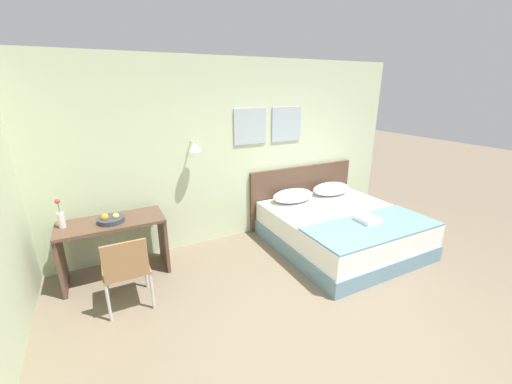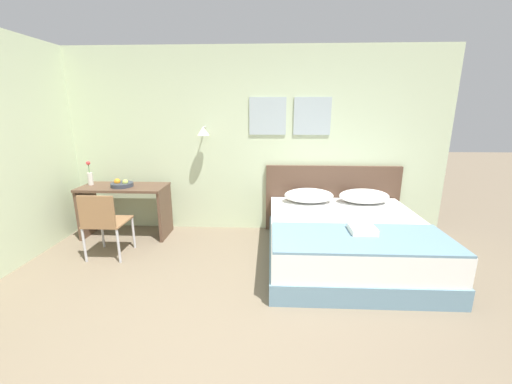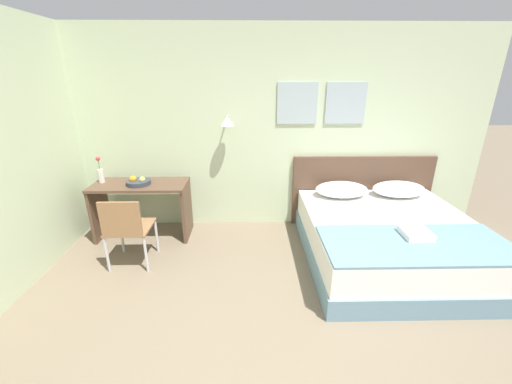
{
  "view_description": "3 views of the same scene",
  "coord_description": "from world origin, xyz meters",
  "px_view_note": "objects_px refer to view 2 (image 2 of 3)",
  "views": [
    {
      "loc": [
        -1.71,
        -1.37,
        2.26
      ],
      "look_at": [
        0.08,
        2.1,
        0.94
      ],
      "focal_mm": 22.0,
      "sensor_mm": 36.0,
      "label": 1
    },
    {
      "loc": [
        0.39,
        -1.76,
        1.8
      ],
      "look_at": [
        0.23,
        1.89,
        0.83
      ],
      "focal_mm": 22.0,
      "sensor_mm": 36.0,
      "label": 2
    },
    {
      "loc": [
        -0.27,
        -1.36,
        2.05
      ],
      "look_at": [
        -0.2,
        1.84,
        0.85
      ],
      "focal_mm": 22.0,
      "sensor_mm": 36.0,
      "label": 3
    }
  ],
  "objects_px": {
    "pillow_left": "(309,196)",
    "pillow_right": "(364,196)",
    "bed": "(346,241)",
    "flower_vase": "(90,176)",
    "throw_blanket": "(361,238)",
    "desk": "(125,201)",
    "headboard": "(332,199)",
    "desk_chair": "(103,220)",
    "fruit_bowl": "(122,184)",
    "folded_towel_near_foot": "(362,229)"
  },
  "relations": [
    {
      "from": "bed",
      "to": "throw_blanket",
      "type": "bearing_deg",
      "value": -90.0
    },
    {
      "from": "pillow_right",
      "to": "desk_chair",
      "type": "distance_m",
      "value": 3.42
    },
    {
      "from": "throw_blanket",
      "to": "folded_towel_near_foot",
      "type": "height_order",
      "value": "folded_towel_near_foot"
    },
    {
      "from": "headboard",
      "to": "desk",
      "type": "distance_m",
      "value": 3.02
    },
    {
      "from": "bed",
      "to": "flower_vase",
      "type": "xyz_separation_m",
      "value": [
        -3.5,
        0.72,
        0.61
      ]
    },
    {
      "from": "throw_blanket",
      "to": "flower_vase",
      "type": "height_order",
      "value": "flower_vase"
    },
    {
      "from": "throw_blanket",
      "to": "fruit_bowl",
      "type": "distance_m",
      "value": 3.24
    },
    {
      "from": "bed",
      "to": "fruit_bowl",
      "type": "xyz_separation_m",
      "value": [
        -3.0,
        0.63,
        0.52
      ]
    },
    {
      "from": "flower_vase",
      "to": "folded_towel_near_foot",
      "type": "bearing_deg",
      "value": -17.91
    },
    {
      "from": "throw_blanket",
      "to": "headboard",
      "type": "bearing_deg",
      "value": 90.0
    },
    {
      "from": "throw_blanket",
      "to": "desk_chair",
      "type": "height_order",
      "value": "desk_chair"
    },
    {
      "from": "throw_blanket",
      "to": "pillow_left",
      "type": "bearing_deg",
      "value": 106.63
    },
    {
      "from": "bed",
      "to": "headboard",
      "type": "xyz_separation_m",
      "value": [
        0.0,
        1.01,
        0.24
      ]
    },
    {
      "from": "pillow_right",
      "to": "desk_chair",
      "type": "xyz_separation_m",
      "value": [
        -3.32,
        -0.78,
        -0.12
      ]
    },
    {
      "from": "fruit_bowl",
      "to": "flower_vase",
      "type": "xyz_separation_m",
      "value": [
        -0.5,
        0.09,
        0.09
      ]
    },
    {
      "from": "bed",
      "to": "fruit_bowl",
      "type": "relative_size",
      "value": 6.52
    },
    {
      "from": "bed",
      "to": "pillow_left",
      "type": "bearing_deg",
      "value": 118.17
    },
    {
      "from": "fruit_bowl",
      "to": "folded_towel_near_foot",
      "type": "bearing_deg",
      "value": -19.1
    },
    {
      "from": "flower_vase",
      "to": "pillow_left",
      "type": "bearing_deg",
      "value": -0.03
    },
    {
      "from": "fruit_bowl",
      "to": "flower_vase",
      "type": "bearing_deg",
      "value": 169.71
    },
    {
      "from": "pillow_left",
      "to": "pillow_right",
      "type": "bearing_deg",
      "value": 0.0
    },
    {
      "from": "desk_chair",
      "to": "flower_vase",
      "type": "xyz_separation_m",
      "value": [
        -0.56,
        0.78,
        0.37
      ]
    },
    {
      "from": "headboard",
      "to": "desk_chair",
      "type": "height_order",
      "value": "headboard"
    },
    {
      "from": "flower_vase",
      "to": "desk_chair",
      "type": "bearing_deg",
      "value": -54.39
    },
    {
      "from": "desk_chair",
      "to": "fruit_bowl",
      "type": "height_order",
      "value": "fruit_bowl"
    },
    {
      "from": "folded_towel_near_foot",
      "to": "desk",
      "type": "xyz_separation_m",
      "value": [
        -3.05,
        1.1,
        -0.06
      ]
    },
    {
      "from": "bed",
      "to": "pillow_left",
      "type": "relative_size",
      "value": 2.85
    },
    {
      "from": "pillow_right",
      "to": "flower_vase",
      "type": "xyz_separation_m",
      "value": [
        -3.88,
        0.0,
        0.25
      ]
    },
    {
      "from": "headboard",
      "to": "desk",
      "type": "height_order",
      "value": "headboard"
    },
    {
      "from": "desk",
      "to": "flower_vase",
      "type": "height_order",
      "value": "flower_vase"
    },
    {
      "from": "bed",
      "to": "desk",
      "type": "xyz_separation_m",
      "value": [
        -3.01,
        0.67,
        0.26
      ]
    },
    {
      "from": "fruit_bowl",
      "to": "pillow_right",
      "type": "bearing_deg",
      "value": 1.49
    },
    {
      "from": "pillow_left",
      "to": "pillow_right",
      "type": "relative_size",
      "value": 1.0
    },
    {
      "from": "pillow_left",
      "to": "folded_towel_near_foot",
      "type": "height_order",
      "value": "pillow_left"
    },
    {
      "from": "desk",
      "to": "desk_chair",
      "type": "distance_m",
      "value": 0.74
    },
    {
      "from": "pillow_left",
      "to": "flower_vase",
      "type": "relative_size",
      "value": 1.99
    },
    {
      "from": "folded_towel_near_foot",
      "to": "desk_chair",
      "type": "xyz_separation_m",
      "value": [
        -2.99,
        0.36,
        -0.08
      ]
    },
    {
      "from": "pillow_left",
      "to": "fruit_bowl",
      "type": "bearing_deg",
      "value": -178.07
    },
    {
      "from": "headboard",
      "to": "pillow_right",
      "type": "xyz_separation_m",
      "value": [
        0.38,
        -0.29,
        0.13
      ]
    },
    {
      "from": "bed",
      "to": "throw_blanket",
      "type": "distance_m",
      "value": 0.63
    },
    {
      "from": "throw_blanket",
      "to": "desk",
      "type": "distance_m",
      "value": 3.25
    },
    {
      "from": "bed",
      "to": "folded_towel_near_foot",
      "type": "xyz_separation_m",
      "value": [
        0.05,
        -0.43,
        0.32
      ]
    },
    {
      "from": "folded_towel_near_foot",
      "to": "desk",
      "type": "distance_m",
      "value": 3.24
    },
    {
      "from": "headboard",
      "to": "pillow_right",
      "type": "distance_m",
      "value": 0.5
    },
    {
      "from": "headboard",
      "to": "folded_towel_near_foot",
      "type": "relative_size",
      "value": 7.3
    },
    {
      "from": "throw_blanket",
      "to": "folded_towel_near_foot",
      "type": "relative_size",
      "value": 6.65
    },
    {
      "from": "desk",
      "to": "flower_vase",
      "type": "distance_m",
      "value": 0.61
    },
    {
      "from": "throw_blanket",
      "to": "pillow_right",
      "type": "bearing_deg",
      "value": 73.37
    },
    {
      "from": "bed",
      "to": "throw_blanket",
      "type": "relative_size",
      "value": 1.09
    },
    {
      "from": "desk",
      "to": "fruit_bowl",
      "type": "distance_m",
      "value": 0.26
    }
  ]
}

